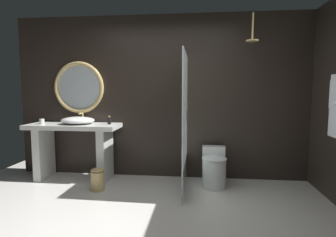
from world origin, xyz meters
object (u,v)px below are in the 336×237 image
Objects in this scene: soap_dispenser at (109,120)px; toilet at (214,168)px; round_wall_mirror at (79,88)px; waste_bin at (97,179)px; vessel_sink at (78,120)px; rain_shower_head at (252,37)px; tumbler_cup at (42,121)px.

toilet is (1.62, -0.13, -0.68)m from soap_dispenser.
round_wall_mirror is 2.62× the size of waste_bin.
vessel_sink is 0.57m from round_wall_mirror.
rain_shower_head is at bearing -5.66° from round_wall_mirror.
soap_dispenser is 0.24× the size of toilet.
soap_dispenser is 1.76m from toilet.
rain_shower_head is 1.22× the size of waste_bin.
round_wall_mirror is at bearing 127.55° from waste_bin.
toilet is (2.20, -0.34, -1.19)m from round_wall_mirror.
tumbler_cup is 1.08m from soap_dispenser.
waste_bin is (0.55, -0.71, -1.30)m from round_wall_mirror.
rain_shower_head is (3.20, 0.02, 1.24)m from tumbler_cup.
waste_bin is (0.48, -0.47, -0.78)m from vessel_sink.
tumbler_cup is 2.78m from toilet.
soap_dispenser is at bearing 2.70° from vessel_sink.
waste_bin is (1.05, -0.42, -0.76)m from tumbler_cup.
soap_dispenser is (0.50, 0.02, 0.00)m from vessel_sink.
toilet is (2.70, -0.05, -0.66)m from tumbler_cup.
waste_bin is at bearing -93.11° from soap_dispenser.
waste_bin is at bearing -44.64° from vessel_sink.
round_wall_mirror is (0.50, 0.29, 0.53)m from tumbler_cup.
tumbler_cup is 3.44m from rain_shower_head.
vessel_sink is at bearing 5.18° from tumbler_cup.
tumbler_cup is 0.10× the size of round_wall_mirror.
vessel_sink is 0.51m from soap_dispenser.
rain_shower_head is (2.63, -0.03, 1.22)m from vessel_sink.
rain_shower_head reaches higher than waste_bin.
rain_shower_head reaches higher than soap_dispenser.
rain_shower_head is at bearing 8.63° from toilet.
waste_bin is at bearing -52.45° from round_wall_mirror.
round_wall_mirror is (-0.07, 0.24, 0.51)m from vessel_sink.
waste_bin is (-0.03, -0.50, -0.78)m from soap_dispenser.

